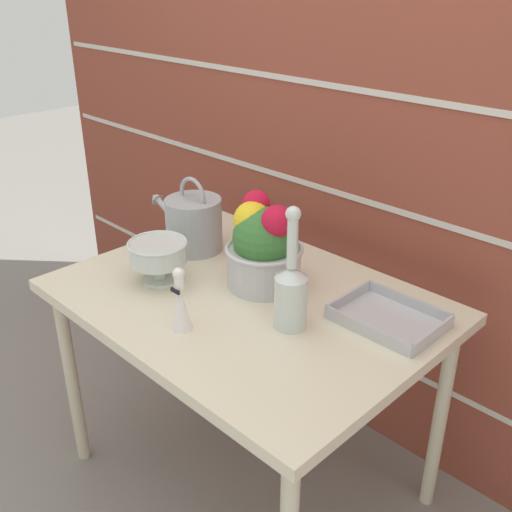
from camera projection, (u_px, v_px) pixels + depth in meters
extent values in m
plane|color=gray|center=(248.00, 477.00, 2.13)|extent=(12.00, 12.00, 0.00)
cube|color=brown|center=(364.00, 144.00, 2.00)|extent=(3.60, 0.08, 2.20)
cube|color=beige|center=(342.00, 339.00, 2.30)|extent=(3.53, 0.00, 0.02)
cube|color=beige|center=(353.00, 198.00, 2.05)|extent=(3.53, 0.00, 0.02)
cube|color=beige|center=(361.00, 91.00, 1.89)|extent=(3.53, 0.00, 0.02)
cube|color=beige|center=(246.00, 301.00, 1.81)|extent=(1.13, 0.83, 0.04)
cylinder|color=beige|center=(72.00, 379.00, 2.07)|extent=(0.04, 0.04, 0.70)
cylinder|color=beige|center=(224.00, 304.00, 2.52)|extent=(0.04, 0.04, 0.70)
cylinder|color=beige|center=(440.00, 419.00, 1.88)|extent=(0.04, 0.04, 0.70)
cylinder|color=#9EA3A8|center=(194.00, 224.00, 2.06)|extent=(0.19, 0.19, 0.18)
cylinder|color=#9EA3A8|center=(167.00, 211.00, 2.15)|extent=(0.14, 0.02, 0.09)
cone|color=#9EA3A8|center=(155.00, 197.00, 2.18)|extent=(0.05, 0.05, 0.06)
torus|color=#9EA3A8|center=(193.00, 195.00, 2.02)|extent=(0.13, 0.01, 0.13)
cylinder|color=silver|center=(160.00, 280.00, 1.88)|extent=(0.11, 0.11, 0.01)
cylinder|color=silver|center=(159.00, 270.00, 1.87)|extent=(0.04, 0.04, 0.06)
sphere|color=silver|center=(159.00, 269.00, 1.87)|extent=(0.05, 0.05, 0.05)
cylinder|color=silver|center=(158.00, 253.00, 1.84)|extent=(0.18, 0.18, 0.06)
torus|color=silver|center=(157.00, 243.00, 1.83)|extent=(0.19, 0.19, 0.01)
cylinder|color=#BCBCC1|center=(264.00, 267.00, 1.84)|extent=(0.23, 0.23, 0.12)
torus|color=#BCBCC1|center=(264.00, 249.00, 1.81)|extent=(0.24, 0.24, 0.01)
sphere|color=#387033|center=(264.00, 238.00, 1.80)|extent=(0.19, 0.19, 0.19)
sphere|color=yellow|center=(252.00, 220.00, 1.79)|extent=(0.11, 0.11, 0.11)
sphere|color=red|center=(256.00, 204.00, 1.82)|extent=(0.09, 0.09, 0.09)
sphere|color=red|center=(277.00, 221.00, 1.73)|extent=(0.10, 0.10, 0.10)
cylinder|color=silver|center=(291.00, 302.00, 1.62)|extent=(0.09, 0.09, 0.15)
cone|color=silver|center=(292.00, 272.00, 1.58)|extent=(0.09, 0.09, 0.03)
cylinder|color=silver|center=(292.00, 243.00, 1.54)|extent=(0.03, 0.03, 0.14)
sphere|color=silver|center=(293.00, 214.00, 1.51)|extent=(0.04, 0.04, 0.04)
cone|color=white|center=(180.00, 308.00, 1.62)|extent=(0.06, 0.06, 0.13)
cylinder|color=white|center=(178.00, 280.00, 1.58)|extent=(0.03, 0.03, 0.04)
sphere|color=white|center=(178.00, 273.00, 1.57)|extent=(0.03, 0.03, 0.03)
cube|color=black|center=(175.00, 291.00, 1.58)|extent=(0.03, 0.01, 0.01)
cube|color=#B7B7BC|center=(388.00, 321.00, 1.67)|extent=(0.28, 0.21, 0.01)
cube|color=#B7B7BC|center=(367.00, 331.00, 1.60)|extent=(0.28, 0.01, 0.04)
cube|color=#B7B7BC|center=(409.00, 302.00, 1.73)|extent=(0.28, 0.01, 0.04)
cube|color=#B7B7BC|center=(348.00, 298.00, 1.75)|extent=(0.01, 0.21, 0.04)
cube|color=#B7B7BC|center=(433.00, 336.00, 1.57)|extent=(0.01, 0.21, 0.04)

